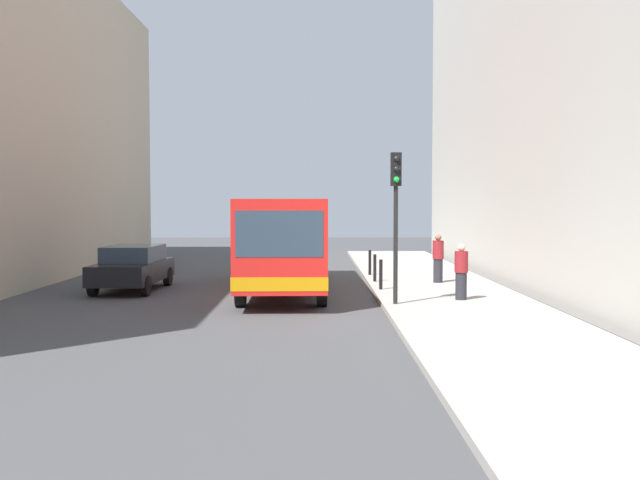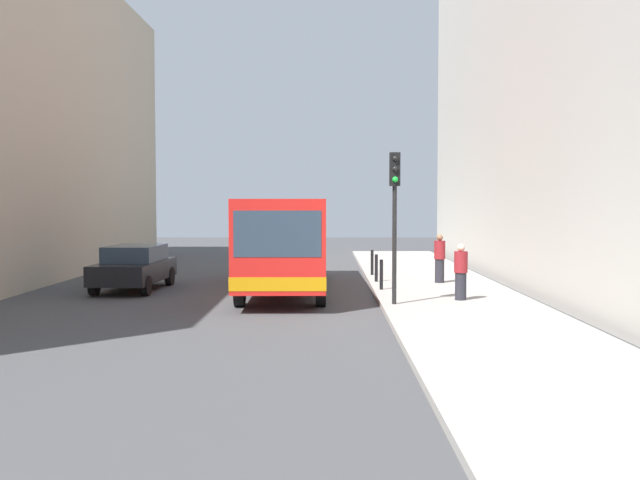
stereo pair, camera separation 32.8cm
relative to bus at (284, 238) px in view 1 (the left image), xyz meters
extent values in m
plane|color=#424244|center=(-0.34, -2.31, -1.73)|extent=(80.00, 80.00, 0.00)
cube|color=#9E9991|center=(5.06, -2.31, -1.65)|extent=(4.40, 40.00, 0.15)
cube|color=#BCB7AD|center=(11.16, 1.69, 6.25)|extent=(7.00, 32.00, 15.95)
cube|color=red|center=(0.00, -0.11, 0.02)|extent=(2.71, 11.05, 2.50)
cube|color=orange|center=(0.00, -0.11, -0.93)|extent=(2.73, 11.07, 0.36)
cube|color=#2D3D4C|center=(0.11, -5.58, 0.37)|extent=(2.26, 0.10, 1.20)
cube|color=#2D3D4C|center=(-0.01, 0.39, 0.37)|extent=(2.70, 9.45, 1.00)
cylinder|color=black|center=(1.21, -3.98, -1.23)|extent=(0.30, 1.01, 1.00)
cylinder|color=black|center=(-1.05, -4.03, -1.23)|extent=(0.30, 1.01, 1.00)
cylinder|color=black|center=(1.06, 3.82, -1.23)|extent=(0.30, 1.01, 1.00)
cylinder|color=black|center=(-1.20, 3.77, -1.23)|extent=(0.30, 1.01, 1.00)
cube|color=black|center=(-5.02, -0.12, -1.09)|extent=(1.95, 4.46, 0.64)
cube|color=#2D3D4C|center=(-5.01, 0.03, -0.51)|extent=(1.68, 2.52, 0.52)
cylinder|color=black|center=(-4.25, -1.65, -1.41)|extent=(0.24, 0.65, 0.64)
cylinder|color=black|center=(-5.89, -1.59, -1.41)|extent=(0.24, 0.65, 0.64)
cylinder|color=black|center=(-4.15, 1.35, -1.41)|extent=(0.24, 0.65, 0.64)
cylinder|color=black|center=(-5.79, 1.40, -1.41)|extent=(0.24, 0.65, 0.64)
cylinder|color=black|center=(3.21, -4.53, 0.02)|extent=(0.12, 0.12, 3.20)
cube|color=black|center=(3.21, -4.53, 2.07)|extent=(0.28, 0.24, 0.90)
sphere|color=black|center=(3.21, -4.66, 2.35)|extent=(0.16, 0.16, 0.16)
sphere|color=black|center=(3.21, -4.66, 2.07)|extent=(0.16, 0.16, 0.16)
sphere|color=green|center=(3.21, -4.66, 1.79)|extent=(0.16, 0.16, 0.16)
cylinder|color=black|center=(3.11, -1.14, -1.10)|extent=(0.11, 0.11, 0.95)
cylinder|color=black|center=(3.11, 1.25, -1.10)|extent=(0.11, 0.11, 0.95)
cylinder|color=black|center=(3.11, 3.64, -1.10)|extent=(0.11, 0.11, 0.95)
cylinder|color=#26262D|center=(5.16, -3.67, -1.19)|extent=(0.32, 0.32, 0.78)
cylinder|color=maroon|center=(5.16, -3.67, -0.50)|extent=(0.38, 0.38, 0.60)
sphere|color=beige|center=(5.16, -3.67, -0.09)|extent=(0.21, 0.21, 0.21)
cylinder|color=#26262D|center=(5.26, 0.90, -1.17)|extent=(0.32, 0.32, 0.82)
cylinder|color=maroon|center=(5.26, 0.90, -0.44)|extent=(0.38, 0.38, 0.63)
sphere|color=#8C6647|center=(5.26, 0.90, -0.02)|extent=(0.22, 0.22, 0.22)
camera|label=1|loc=(1.04, -24.64, 1.17)|focal=41.80mm
camera|label=2|loc=(1.37, -24.64, 1.17)|focal=41.80mm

